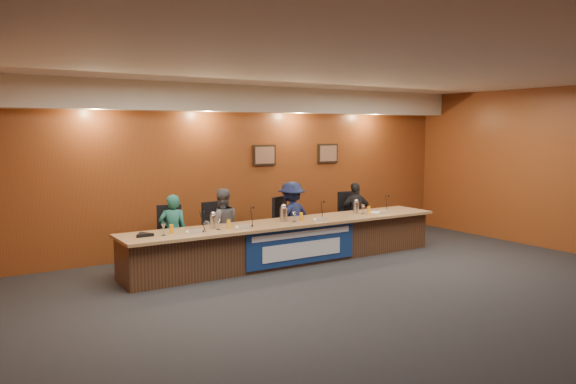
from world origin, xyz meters
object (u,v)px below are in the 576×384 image
object	(u,v)px
office_chair_c	(289,228)
office_chair_b	(219,236)
panelist_a	(173,232)
carafe_mid	(283,215)
panelist_d	(356,214)
speakerphone	(144,235)
banner	(302,245)
office_chair_d	(353,221)
dais_body	(289,243)
office_chair_a	(171,241)
carafe_left	(213,222)
panelist_c	(292,218)
panelist_b	(222,226)
carafe_right	(356,208)

from	to	relation	value
office_chair_c	office_chair_b	bearing A→B (deg)	155.70
panelist_a	carafe_mid	size ratio (longest dim) A/B	5.26
office_chair_c	panelist_d	bearing A→B (deg)	-27.94
carafe_mid	speakerphone	world-z (taller)	carafe_mid
banner	carafe_mid	world-z (taller)	carafe_mid
banner	office_chair_d	bearing A→B (deg)	28.82
dais_body	speakerphone	world-z (taller)	speakerphone
office_chair_a	carafe_left	size ratio (longest dim) A/B	2.16
speakerphone	panelist_c	bearing A→B (deg)	11.42
panelist_b	carafe_mid	xyz separation A→B (m)	(0.92, -0.60, 0.20)
office_chair_d	carafe_left	bearing A→B (deg)	-166.92
dais_body	office_chair_b	xyz separation A→B (m)	(-1.05, 0.68, 0.13)
dais_body	office_chair_c	distance (m)	0.82
dais_body	speakerphone	size ratio (longest dim) A/B	18.75
dais_body	office_chair_a	xyz separation A→B (m)	(-1.96, 0.68, 0.13)
dais_body	office_chair_c	world-z (taller)	dais_body
office_chair_d	carafe_left	world-z (taller)	carafe_left
panelist_b	carafe_mid	world-z (taller)	panelist_b
carafe_mid	carafe_right	size ratio (longest dim) A/B	1.07
office_chair_c	panelist_a	bearing A→B (deg)	158.10
panelist_d	carafe_mid	bearing A→B (deg)	27.00
office_chair_b	carafe_left	distance (m)	0.88
panelist_b	office_chair_b	distance (m)	0.21
office_chair_c	dais_body	bearing A→B (deg)	-146.18
office_chair_a	panelist_d	bearing A→B (deg)	13.19
banner	speakerphone	size ratio (longest dim) A/B	6.88
banner	panelist_a	bearing A→B (deg)	152.97
office_chair_b	speakerphone	bearing A→B (deg)	-166.57
panelist_d	carafe_left	bearing A→B (deg)	20.58
office_chair_a	speakerphone	world-z (taller)	speakerphone
banner	office_chair_a	bearing A→B (deg)	150.69
panelist_c	carafe_right	xyz separation A→B (m)	(1.11, -0.56, 0.17)
office_chair_a	carafe_right	size ratio (longest dim) A/B	2.09
carafe_right	speakerphone	size ratio (longest dim) A/B	0.72
carafe_mid	panelist_c	bearing A→B (deg)	46.91
panelist_a	office_chair_d	xyz separation A→B (m)	(3.95, 0.10, -0.17)
panelist_b	carafe_left	xyz separation A→B (m)	(-0.42, -0.56, 0.19)
banner	office_chair_c	distance (m)	1.18
panelist_c	carafe_right	world-z (taller)	panelist_c
panelist_d	office_chair_a	size ratio (longest dim) A/B	2.69
office_chair_a	carafe_right	xyz separation A→B (m)	(3.50, -0.66, 0.38)
office_chair_b	carafe_right	xyz separation A→B (m)	(2.59, -0.66, 0.38)
panelist_a	dais_body	bearing A→B (deg)	-176.83
carafe_right	speakerphone	bearing A→B (deg)	-179.20
banner	office_chair_b	world-z (taller)	banner
dais_body	office_chair_a	distance (m)	2.08
panelist_c	carafe_mid	bearing A→B (deg)	34.87
dais_body	panelist_b	world-z (taller)	panelist_b
banner	speakerphone	bearing A→B (deg)	171.99
dais_body	speakerphone	xyz separation A→B (m)	(-2.66, -0.04, 0.43)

